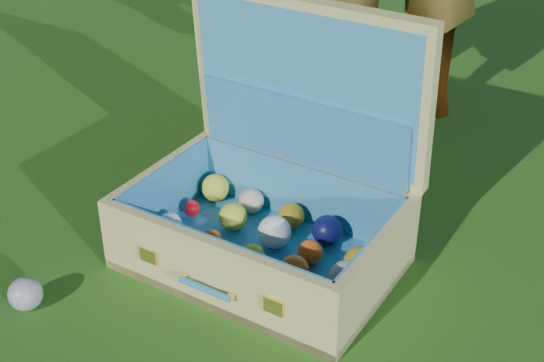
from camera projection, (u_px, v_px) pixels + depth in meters
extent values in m
plane|color=#215114|center=(209.00, 305.00, 1.58)|extent=(60.00, 60.00, 0.00)
sphere|color=#4467B1|center=(25.00, 294.00, 1.56)|extent=(0.07, 0.07, 0.07)
cube|color=#D1C570|center=(261.00, 260.00, 1.70)|extent=(0.65, 0.51, 0.02)
cube|color=#D1C570|center=(213.00, 276.00, 1.53)|extent=(0.57, 0.15, 0.17)
cube|color=#D1C570|center=(302.00, 195.00, 1.79)|extent=(0.57, 0.15, 0.17)
cube|color=#D1C570|center=(162.00, 196.00, 1.78)|extent=(0.10, 0.34, 0.17)
cube|color=#D1C570|center=(377.00, 273.00, 1.53)|extent=(0.10, 0.34, 0.17)
cube|color=teal|center=(261.00, 255.00, 1.69)|extent=(0.60, 0.46, 0.01)
cube|color=teal|center=(216.00, 268.00, 1.53)|extent=(0.52, 0.13, 0.15)
cube|color=teal|center=(299.00, 193.00, 1.77)|extent=(0.52, 0.13, 0.15)
cube|color=teal|center=(166.00, 194.00, 1.77)|extent=(0.09, 0.33, 0.15)
cube|color=teal|center=(371.00, 267.00, 1.53)|extent=(0.09, 0.33, 0.15)
cube|color=#D1C570|center=(308.00, 83.00, 1.66)|extent=(0.57, 0.19, 0.39)
cube|color=teal|center=(304.00, 87.00, 1.64)|extent=(0.53, 0.15, 0.34)
cube|color=teal|center=(302.00, 132.00, 1.70)|extent=(0.51, 0.15, 0.16)
cube|color=#F2C659|center=(149.00, 255.00, 1.58)|extent=(0.04, 0.02, 0.03)
cube|color=#F2C659|center=(274.00, 306.00, 1.45)|extent=(0.04, 0.02, 0.03)
cylinder|color=teal|center=(205.00, 289.00, 1.51)|extent=(0.12, 0.04, 0.01)
cube|color=#F2C659|center=(184.00, 277.00, 1.54)|extent=(0.02, 0.02, 0.01)
cube|color=#F2C659|center=(231.00, 297.00, 1.49)|extent=(0.02, 0.02, 0.01)
sphere|color=gold|center=(150.00, 237.00, 1.69)|extent=(0.06, 0.06, 0.06)
sphere|color=red|center=(184.00, 260.00, 1.63)|extent=(0.04, 0.04, 0.04)
sphere|color=white|center=(229.00, 271.00, 1.57)|extent=(0.08, 0.08, 0.08)
sphere|color=#0E0F48|center=(275.00, 291.00, 1.53)|extent=(0.06, 0.06, 0.06)
sphere|color=gold|center=(322.00, 310.00, 1.48)|extent=(0.06, 0.06, 0.06)
sphere|color=white|center=(170.00, 224.00, 1.74)|extent=(0.05, 0.05, 0.05)
sphere|color=#EE5C14|center=(212.00, 239.00, 1.70)|extent=(0.05, 0.05, 0.05)
sphere|color=gold|center=(253.00, 255.00, 1.64)|extent=(0.05, 0.05, 0.05)
sphere|color=#EE5C14|center=(294.00, 269.00, 1.59)|extent=(0.06, 0.06, 0.06)
sphere|color=beige|center=(348.00, 281.00, 1.54)|extent=(0.08, 0.08, 0.08)
sphere|color=red|center=(192.00, 208.00, 1.81)|extent=(0.04, 0.04, 0.04)
sphere|color=gold|center=(233.00, 216.00, 1.76)|extent=(0.07, 0.07, 0.07)
sphere|color=white|center=(274.00, 232.00, 1.69)|extent=(0.08, 0.08, 0.08)
sphere|color=#EE5C14|center=(310.00, 252.00, 1.65)|extent=(0.06, 0.06, 0.06)
sphere|color=#B18817|center=(361.00, 263.00, 1.60)|extent=(0.07, 0.07, 0.07)
sphere|color=gold|center=(215.00, 188.00, 1.87)|extent=(0.07, 0.07, 0.07)
sphere|color=beige|center=(251.00, 201.00, 1.82)|extent=(0.06, 0.06, 0.06)
sphere|color=#B18817|center=(291.00, 216.00, 1.76)|extent=(0.06, 0.06, 0.06)
sphere|color=#0E0F48|center=(327.00, 230.00, 1.71)|extent=(0.07, 0.07, 0.07)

